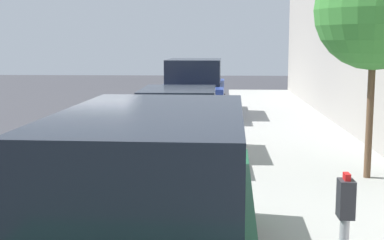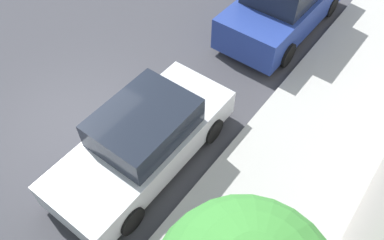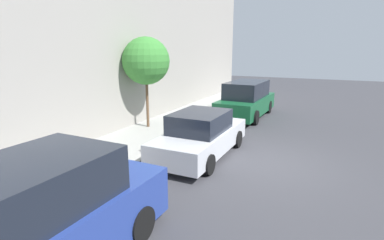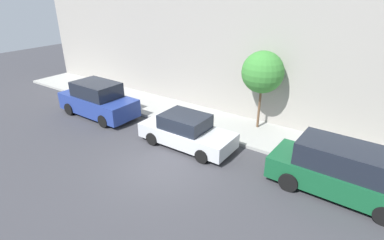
% 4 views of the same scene
% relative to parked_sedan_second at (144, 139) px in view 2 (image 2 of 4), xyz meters
% --- Properties ---
extents(ground_plane, '(60.00, 60.00, 0.00)m').
position_rel_parked_sedan_second_xyz_m(ground_plane, '(-2.14, -0.26, -0.73)').
color(ground_plane, '#38383D').
extents(sidewalk, '(2.97, 32.00, 0.15)m').
position_rel_parked_sedan_second_xyz_m(sidewalk, '(2.84, -0.26, -0.65)').
color(sidewalk, '#9E9E99').
rests_on(sidewalk, ground_plane).
extents(parked_sedan_second, '(1.92, 4.50, 1.54)m').
position_rel_parked_sedan_second_xyz_m(parked_sedan_second, '(0.00, 0.00, 0.00)').
color(parked_sedan_second, '#B7BABF').
rests_on(parked_sedan_second, ground_plane).
extents(parked_suv_third, '(2.08, 4.83, 1.98)m').
position_rel_parked_sedan_second_xyz_m(parked_suv_third, '(0.05, 6.27, 0.20)').
color(parked_suv_third, navy).
rests_on(parked_suv_third, ground_plane).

